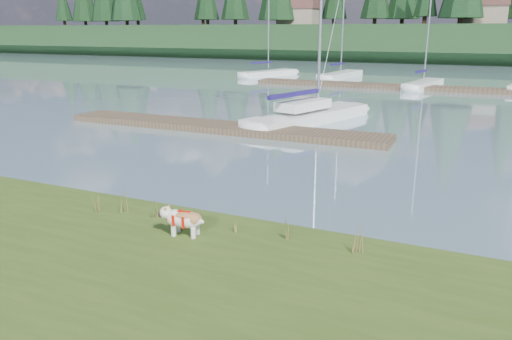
% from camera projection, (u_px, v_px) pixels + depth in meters
% --- Properties ---
extents(ground, '(200.00, 200.00, 0.00)m').
position_uv_depth(ground, '(387.00, 88.00, 40.29)').
color(ground, '#83A0AC').
rests_on(ground, ground).
extents(bank, '(60.00, 9.00, 0.35)m').
position_uv_depth(bank, '(10.00, 290.00, 8.72)').
color(bank, '#3A4F1A').
rests_on(bank, ground).
extents(ridge, '(200.00, 20.00, 5.00)m').
position_uv_depth(ridge, '(439.00, 43.00, 77.27)').
color(ridge, black).
rests_on(ridge, ground).
extents(bulldog, '(1.00, 0.50, 0.59)m').
position_uv_depth(bulldog, '(184.00, 218.00, 10.54)').
color(bulldog, silver).
rests_on(bulldog, bank).
extents(sailboat_main, '(4.65, 9.60, 13.58)m').
position_uv_depth(sailboat_main, '(317.00, 113.00, 25.82)').
color(sailboat_main, white).
rests_on(sailboat_main, ground).
extents(dock_near, '(16.00, 2.00, 0.30)m').
position_uv_depth(dock_near, '(219.00, 127.00, 23.45)').
color(dock_near, '#4C3D2C').
rests_on(dock_near, ground).
extents(dock_far, '(26.00, 2.20, 0.30)m').
position_uv_depth(dock_far, '(413.00, 87.00, 39.45)').
color(dock_far, '#4C3D2C').
rests_on(dock_far, ground).
extents(sailboat_bg_0, '(4.28, 8.02, 11.57)m').
position_uv_depth(sailboat_bg_0, '(273.00, 73.00, 50.84)').
color(sailboat_bg_0, white).
rests_on(sailboat_bg_0, ground).
extents(sailboat_bg_1, '(2.76, 8.64, 12.62)m').
position_uv_depth(sailboat_bg_1, '(344.00, 74.00, 49.09)').
color(sailboat_bg_1, white).
rests_on(sailboat_bg_1, ground).
extents(sailboat_bg_2, '(2.76, 7.37, 10.95)m').
position_uv_depth(sailboat_bg_2, '(426.00, 83.00, 40.66)').
color(sailboat_bg_2, white).
rests_on(sailboat_bg_2, ground).
extents(weed_0, '(0.17, 0.14, 0.69)m').
position_uv_depth(weed_0, '(124.00, 201.00, 11.85)').
color(weed_0, '#475B23').
rests_on(weed_0, bank).
extents(weed_1, '(0.17, 0.14, 0.53)m').
position_uv_depth(weed_1, '(155.00, 208.00, 11.57)').
color(weed_1, '#475B23').
rests_on(weed_1, bank).
extents(weed_2, '(0.17, 0.14, 0.64)m').
position_uv_depth(weed_2, '(286.00, 226.00, 10.39)').
color(weed_2, '#475B23').
rests_on(weed_2, bank).
extents(weed_3, '(0.17, 0.14, 0.49)m').
position_uv_depth(weed_3, '(98.00, 204.00, 11.93)').
color(weed_3, '#475B23').
rests_on(weed_3, bank).
extents(weed_4, '(0.17, 0.14, 0.38)m').
position_uv_depth(weed_4, '(236.00, 224.00, 10.78)').
color(weed_4, '#475B23').
rests_on(weed_4, bank).
extents(weed_5, '(0.17, 0.14, 0.72)m').
position_uv_depth(weed_5, '(359.00, 238.00, 9.70)').
color(weed_5, '#475B23').
rests_on(weed_5, bank).
extents(mud_lip, '(60.00, 0.50, 0.14)m').
position_uv_depth(mud_lip, '(158.00, 214.00, 12.60)').
color(mud_lip, '#33281C').
rests_on(mud_lip, ground).
extents(house_0, '(6.30, 5.30, 4.65)m').
position_uv_depth(house_0, '(300.00, 12.00, 82.11)').
color(house_0, gray).
rests_on(house_0, ridge).
extents(house_1, '(6.30, 5.30, 4.65)m').
position_uv_depth(house_1, '(485.00, 10.00, 71.81)').
color(house_1, gray).
rests_on(house_1, ridge).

